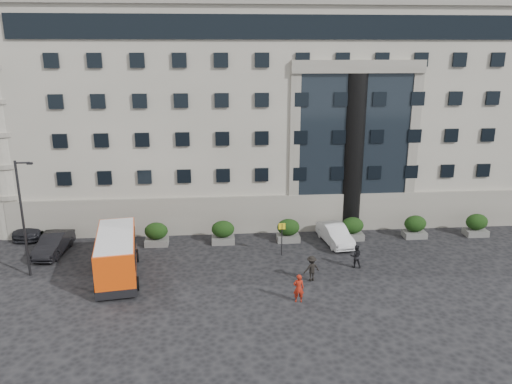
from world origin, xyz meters
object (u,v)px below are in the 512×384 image
Objects in this scene: pedestrian_b at (356,256)px; white_taxi at (335,234)px; hedge_f at (476,225)px; minibus at (117,254)px; street_lamp at (23,215)px; parked_car_c at (35,224)px; bus_stop_sign at (282,234)px; parked_car_b at (54,244)px; hedge_b at (223,232)px; pedestrian_a at (299,288)px; hedge_e at (415,226)px; pedestrian_c at (312,268)px; red_truck at (69,209)px; hedge_a at (156,234)px; parked_car_d at (62,221)px; hedge_c at (288,230)px; hedge_d at (352,228)px.

white_taxi is at bearing -76.71° from pedestrian_b.
hedge_f is 0.25× the size of minibus.
street_lamp reaches higher than parked_car_c.
bus_stop_sign reaches higher than parked_car_b.
pedestrian_a is (4.40, -9.91, -0.02)m from hedge_b.
hedge_e reaches higher than pedestrian_c.
hedge_a is at bearing -44.23° from red_truck.
bus_stop_sign is at bearing -23.48° from parked_car_d.
minibus is 4.48× the size of pedestrian_b.
hedge_a is at bearing 61.42° from minibus.
hedge_a is 0.40× the size of white_taxi.
hedge_f is 34.45m from street_lamp.
hedge_e is (10.40, 0.00, 0.00)m from hedge_c.
hedge_f is at bearing -173.67° from pedestrian_c.
hedge_a is at bearing 180.00° from hedge_e.
minibus is at bearing -156.23° from hedge_c.
street_lamp is (-18.34, -4.80, 3.44)m from hedge_c.
hedge_b is at bearing -19.29° from parked_car_d.
white_taxi is 10.12m from pedestrian_a.
street_lamp reaches higher than pedestrian_a.
hedge_f is 0.35× the size of parked_car_c.
hedge_a is at bearing 180.00° from hedge_d.
bus_stop_sign reaches higher than hedge_b.
hedge_a reaches higher than white_taxi.
street_lamp is (-28.74, -4.80, 3.44)m from hedge_e.
hedge_b is at bearing -11.49° from parked_car_c.
hedge_e is at bearing -5.32° from parked_car_c.
parked_car_c is at bearing 174.58° from hedge_f.
hedge_d is 0.73× the size of bus_stop_sign.
hedge_d is at bearing 24.66° from bus_stop_sign.
red_truck is 3.30× the size of pedestrian_b.
minibus reaches higher than parked_car_d.
hedge_c reaches higher than parked_car_b.
hedge_c is 3.69m from white_taxi.
hedge_a is 1.00× the size of hedge_f.
hedge_c is 21.08m from parked_car_c.
parked_car_d is at bearing -14.69° from pedestrian_b.
hedge_c and hedge_d have the same top height.
bus_stop_sign is (-11.30, -2.80, 0.80)m from hedge_e.
parked_car_d is at bearing -36.75° from pedestrian_a.
hedge_f is 16.76m from bus_stop_sign.
parked_car_b is at bearing -177.76° from hedge_e.
pedestrian_c is at bearing -144.27° from hedge_e.
parked_car_d is at bearing 92.84° from street_lamp.
pedestrian_a reaches higher than parked_car_c.
street_lamp reaches higher than white_taxi.
hedge_e is 5.20m from hedge_f.
hedge_f is 19.17m from pedestrian_a.
hedge_b is 10.63m from pedestrian_b.
parked_car_b is 1.01× the size of white_taxi.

